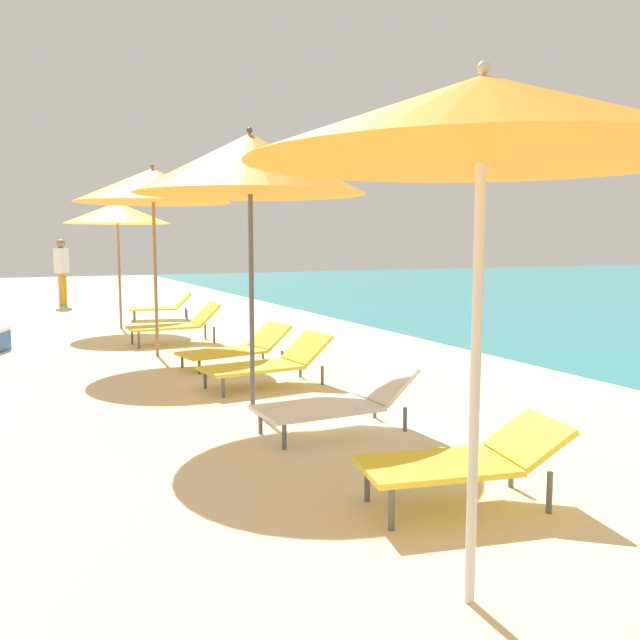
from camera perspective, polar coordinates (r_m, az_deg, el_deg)
The scene contains 11 objects.
umbrella_third at distance 3.26m, azimuth 13.52°, elevation 16.07°, with size 2.17×2.17×2.56m.
lounger_third_shoreside at distance 4.66m, azimuth 12.03°, elevation -11.37°, with size 1.44×0.82×0.56m.
umbrella_fourth at distance 6.97m, azimuth -5.92°, elevation 12.92°, with size 2.33×2.33×2.88m.
lounger_fourth_shoreside at distance 8.21m, azimuth -4.37°, elevation -3.53°, with size 1.61×0.81×0.61m.
lounger_fourth_inland at distance 6.27m, azimuth 1.54°, elevation -6.81°, with size 1.48×0.69×0.59m.
umbrella_fifth at distance 10.53m, azimuth -13.90°, elevation 10.92°, with size 2.31×2.31×2.88m.
lounger_fifth_shoreside at distance 11.84m, azimuth -12.02°, elevation -0.31°, with size 1.55×0.66×0.67m.
lounger_fifth_inland at distance 9.62m, azimuth -7.05°, elevation -2.32°, with size 1.64×0.92×0.55m.
umbrella_farthest at distance 14.07m, azimuth -16.70°, elevation 8.61°, with size 2.05×2.05×2.56m.
lounger_farthest_shoreside at distance 15.48m, azimuth -13.13°, elevation 1.14°, with size 1.44×0.86×0.60m.
person_walking_far at distance 19.49m, azimuth -20.93°, elevation 4.34°, with size 0.40×0.42×1.78m.
Camera 1 is at (-2.63, 4.99, 1.76)m, focal length 38.00 mm.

